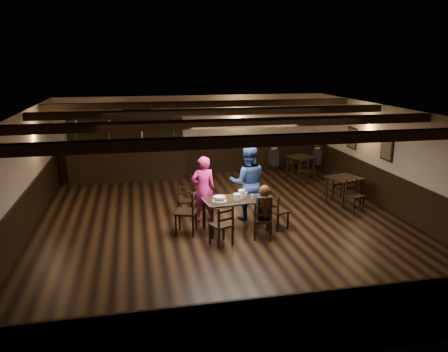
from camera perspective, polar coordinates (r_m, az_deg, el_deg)
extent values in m
plane|color=black|center=(10.56, 0.02, -6.44)|extent=(10.00, 10.00, 0.00)
cube|color=beige|center=(14.97, -3.90, 5.32)|extent=(9.00, 0.02, 2.70)
cube|color=beige|center=(5.63, 10.65, -11.77)|extent=(9.00, 0.02, 2.70)
cube|color=beige|center=(10.25, -25.43, -0.65)|extent=(0.02, 10.00, 2.70)
cube|color=beige|center=(11.88, 21.80, 1.72)|extent=(0.02, 10.00, 2.70)
cube|color=silver|center=(9.90, 0.02, 8.27)|extent=(9.00, 10.00, 0.02)
cube|color=black|center=(15.11, -3.82, 2.12)|extent=(9.00, 0.04, 1.00)
cube|color=black|center=(6.08, 10.14, -18.83)|extent=(9.00, 0.04, 1.00)
cube|color=black|center=(10.49, -24.75, -5.12)|extent=(0.04, 10.00, 1.00)
cube|color=black|center=(12.07, 21.29, -2.21)|extent=(0.04, 10.00, 1.00)
cube|color=black|center=(14.73, -11.31, 6.87)|extent=(0.90, 0.03, 1.00)
cube|color=black|center=(14.71, -11.30, 6.86)|extent=(0.80, 0.02, 0.90)
cube|color=black|center=(12.22, 20.52, 3.39)|extent=(0.03, 0.55, 0.65)
cube|color=#72664C|center=(12.21, 20.44, 3.39)|extent=(0.02, 0.45, 0.55)
cube|color=black|center=(13.85, 16.38, 4.79)|extent=(0.03, 0.55, 0.65)
cube|color=#72664C|center=(13.84, 16.31, 4.79)|extent=(0.02, 0.45, 0.55)
cube|color=black|center=(7.03, 5.01, 4.62)|extent=(8.90, 0.18, 0.18)
cube|color=black|center=(8.94, 1.33, 6.90)|extent=(8.90, 0.18, 0.18)
cube|color=black|center=(10.88, -1.07, 8.35)|extent=(8.90, 0.18, 0.18)
cube|color=black|center=(12.84, -2.74, 9.36)|extent=(8.90, 0.18, 0.18)
cube|color=black|center=(9.69, -1.56, -6.20)|extent=(0.07, 0.07, 0.71)
cube|color=black|center=(10.25, -2.65, -5.00)|extent=(0.07, 0.07, 0.71)
cube|color=black|center=(10.17, 5.82, -5.23)|extent=(0.07, 0.07, 0.71)
cube|color=black|center=(10.71, 4.39, -4.15)|extent=(0.07, 0.07, 0.71)
cube|color=black|center=(10.06, 1.58, -3.12)|extent=(1.58, 0.94, 0.04)
cube|color=#A5A8AD|center=(10.38, 0.87, -2.54)|extent=(1.48, 0.24, 0.04)
cube|color=#A5A8AD|center=(9.75, 2.35, -3.74)|extent=(1.48, 0.24, 0.04)
cube|color=#A5A8AD|center=(10.34, 5.36, -2.69)|extent=(0.13, 0.74, 0.04)
cube|color=#A5A8AD|center=(9.83, -2.39, -3.57)|extent=(0.13, 0.74, 0.04)
cube|color=black|center=(9.66, -0.05, -7.16)|extent=(0.05, 0.05, 0.43)
cube|color=black|center=(9.41, 1.13, -7.80)|extent=(0.05, 0.05, 0.43)
cube|color=black|center=(9.48, -1.84, -7.63)|extent=(0.05, 0.05, 0.43)
cube|color=black|center=(9.22, -0.68, -8.29)|extent=(0.05, 0.05, 0.43)
cube|color=black|center=(9.35, -0.36, -6.40)|extent=(0.54, 0.53, 0.04)
cube|color=black|center=(9.15, 0.24, -5.41)|extent=(0.40, 0.20, 0.45)
cube|color=black|center=(9.16, 0.24, -5.67)|extent=(0.34, 0.16, 0.05)
cube|color=black|center=(9.10, 0.24, -4.62)|extent=(0.34, 0.16, 0.05)
cube|color=black|center=(9.94, 6.19, -6.67)|extent=(0.04, 0.04, 0.41)
cube|color=black|center=(9.63, 6.11, -7.38)|extent=(0.04, 0.04, 0.41)
cube|color=black|center=(9.95, 4.20, -6.58)|extent=(0.04, 0.04, 0.41)
cube|color=black|center=(9.65, 4.05, -7.29)|extent=(0.04, 0.04, 0.41)
cube|color=black|center=(9.71, 5.17, -5.74)|extent=(0.51, 0.50, 0.04)
cube|color=black|center=(9.48, 5.14, -4.87)|extent=(0.39, 0.17, 0.43)
cube|color=black|center=(9.50, 5.13, -5.11)|extent=(0.33, 0.14, 0.05)
cube|color=black|center=(9.44, 5.16, -4.13)|extent=(0.33, 0.14, 0.05)
cube|color=black|center=(10.27, -5.81, -5.68)|extent=(0.05, 0.05, 0.49)
cube|color=black|center=(10.20, -3.65, -5.78)|extent=(0.05, 0.05, 0.49)
cube|color=black|center=(9.89, -6.30, -6.52)|extent=(0.05, 0.05, 0.49)
cube|color=black|center=(9.82, -4.06, -6.63)|extent=(0.05, 0.05, 0.49)
cube|color=black|center=(9.95, -4.99, -4.70)|extent=(0.59, 0.60, 0.05)
cube|color=black|center=(9.83, -3.91, -3.33)|extent=(0.19, 0.47, 0.52)
cube|color=black|center=(9.84, -3.90, -3.61)|extent=(0.15, 0.40, 0.06)
cube|color=black|center=(9.78, -3.92, -2.46)|extent=(0.15, 0.40, 0.06)
cube|color=black|center=(10.35, 8.35, -5.84)|extent=(0.04, 0.04, 0.41)
cube|color=black|center=(10.15, 6.99, -6.23)|extent=(0.04, 0.04, 0.41)
cube|color=black|center=(10.59, 7.10, -5.31)|extent=(0.04, 0.04, 0.41)
cube|color=black|center=(10.39, 5.75, -5.67)|extent=(0.04, 0.04, 0.41)
cube|color=black|center=(10.29, 7.09, -4.60)|extent=(0.50, 0.51, 0.04)
cube|color=black|center=(10.12, 6.43, -3.64)|extent=(0.18, 0.38, 0.43)
cube|color=black|center=(10.14, 6.43, -3.87)|extent=(0.15, 0.33, 0.05)
cube|color=black|center=(10.08, 6.45, -2.95)|extent=(0.15, 0.33, 0.05)
cube|color=black|center=(11.00, -5.63, -4.57)|extent=(0.03, 0.03, 0.38)
cube|color=black|center=(11.28, -5.92, -4.08)|extent=(0.03, 0.03, 0.38)
cube|color=black|center=(11.06, -4.01, -4.43)|extent=(0.03, 0.03, 0.38)
cube|color=black|center=(11.33, -4.34, -3.94)|extent=(0.03, 0.03, 0.38)
cube|color=black|center=(11.10, -5.00, -3.24)|extent=(0.40, 0.38, 0.04)
cube|color=black|center=(11.18, -5.18, -2.05)|extent=(0.37, 0.06, 0.40)
cube|color=black|center=(11.19, -5.17, -2.24)|extent=(0.32, 0.05, 0.04)
cube|color=black|center=(11.14, -5.19, -1.46)|extent=(0.32, 0.05, 0.04)
imported|color=#E0308A|center=(10.60, -2.72, -1.71)|extent=(0.63, 0.44, 1.63)
imported|color=navy|center=(10.72, 3.10, -0.90)|extent=(1.01, 0.85, 1.85)
cube|color=black|center=(9.78, 4.99, -5.03)|extent=(0.31, 0.31, 0.13)
cube|color=black|center=(9.61, 5.21, -4.02)|extent=(0.33, 0.19, 0.46)
cylinder|color=black|center=(9.54, 5.24, -2.82)|extent=(0.10, 0.33, 0.33)
sphere|color=#D8A384|center=(9.50, 5.26, -1.99)|extent=(0.20, 0.20, 0.20)
sphere|color=#3D1C0E|center=(9.47, 5.31, -1.98)|extent=(0.25, 0.25, 0.25)
cone|color=#3D1C0E|center=(9.50, 5.43, -4.37)|extent=(0.19, 0.19, 0.58)
cylinder|color=white|center=(9.92, -0.61, -3.21)|extent=(0.34, 0.34, 0.01)
cylinder|color=white|center=(9.90, -0.61, -2.92)|extent=(0.27, 0.27, 0.09)
cylinder|color=silver|center=(9.91, -0.61, -3.04)|extent=(0.29, 0.29, 0.05)
cylinder|color=white|center=(9.96, 1.69, -2.75)|extent=(0.16, 0.16, 0.15)
cylinder|color=white|center=(10.11, 2.32, -2.33)|extent=(0.16, 0.16, 0.19)
cylinder|color=#A5A8AD|center=(10.15, 1.85, -2.75)|extent=(0.04, 0.04, 0.03)
sphere|color=orange|center=(10.15, 1.85, -2.59)|extent=(0.03, 0.03, 0.03)
cylinder|color=silver|center=(10.12, 3.69, -2.63)|extent=(0.04, 0.04, 0.10)
cylinder|color=#A5A8AD|center=(10.11, 3.97, -2.65)|extent=(0.04, 0.04, 0.10)
cylinder|color=silver|center=(10.25, 2.88, -2.38)|extent=(0.06, 0.06, 0.10)
cube|color=maroon|center=(10.19, 4.50, -2.79)|extent=(0.30, 0.25, 0.00)
cube|color=#0F1A4D|center=(10.35, 4.32, -2.51)|extent=(0.38, 0.30, 0.00)
cube|color=black|center=(14.65, -12.46, 1.59)|extent=(3.72, 0.60, 1.10)
cube|color=black|center=(14.53, -12.59, 3.80)|extent=(3.92, 0.70, 0.05)
cube|color=black|center=(14.80, -12.57, 3.90)|extent=(3.72, 0.10, 2.20)
cube|color=black|center=(14.66, -12.63, 4.78)|extent=(3.62, 0.22, 0.03)
cube|color=black|center=(14.61, -12.71, 6.13)|extent=(3.62, 0.22, 0.03)
cube|color=black|center=(14.56, -12.79, 7.50)|extent=(3.62, 0.22, 0.03)
cube|color=black|center=(12.34, 15.47, -0.24)|extent=(0.97, 0.97, 0.04)
cube|color=black|center=(12.01, 15.30, -2.52)|extent=(0.05, 0.05, 0.71)
cube|color=black|center=(12.45, 13.27, -1.76)|extent=(0.05, 0.05, 0.71)
cube|color=black|center=(12.45, 17.44, -2.06)|extent=(0.05, 0.05, 0.71)
cube|color=black|center=(12.88, 15.41, -1.34)|extent=(0.05, 0.05, 0.71)
cube|color=black|center=(14.66, 9.99, 2.45)|extent=(0.94, 0.94, 0.04)
cube|color=black|center=(14.32, 9.75, 0.62)|extent=(0.05, 0.05, 0.71)
cube|color=black|center=(14.79, 8.25, 1.14)|extent=(0.05, 0.05, 0.71)
cube|color=black|center=(14.71, 11.60, 0.91)|extent=(0.05, 0.05, 0.71)
cube|color=black|center=(15.16, 10.08, 1.41)|extent=(0.05, 0.05, 0.71)
cube|color=black|center=(14.48, 6.54, 2.43)|extent=(0.25, 0.38, 0.52)
sphere|color=#D8A384|center=(14.41, 6.58, 3.80)|extent=(0.20, 0.20, 0.20)
sphere|color=black|center=(14.40, 6.58, 3.92)|extent=(0.21, 0.21, 0.21)
cube|color=black|center=(14.91, 12.08, 2.49)|extent=(0.29, 0.38, 0.49)
sphere|color=#D8A384|center=(14.85, 12.15, 3.73)|extent=(0.19, 0.19, 0.19)
sphere|color=black|center=(14.84, 12.16, 3.84)|extent=(0.20, 0.20, 0.20)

